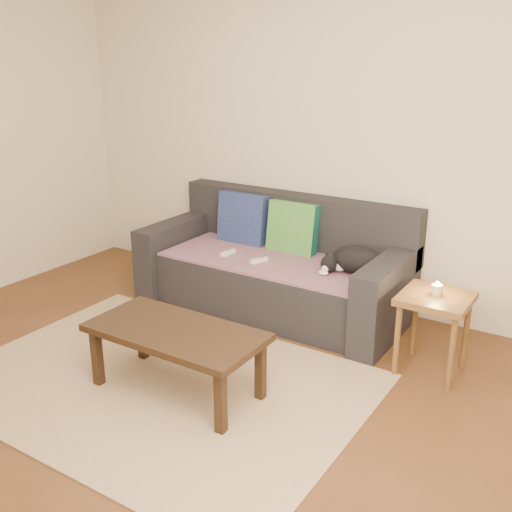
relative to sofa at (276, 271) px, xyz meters
The scene contains 13 objects.
ground 1.60m from the sofa, 90.00° to the right, with size 4.50×4.50×0.00m, color brown.
back_wall 1.08m from the sofa, 90.00° to the left, with size 4.50×0.04×2.60m, color beige.
sofa is the anchor object (origin of this frame).
throw_blanket 0.15m from the sofa, 90.00° to the right, with size 1.66×0.74×0.02m, color #462A4E.
cushion_navy 0.56m from the sofa, 158.49° to the left, with size 0.44×0.11×0.44m, color #0F1C42.
cushion_green 0.37m from the sofa, 72.59° to the left, with size 0.41×0.10×0.41m, color #0B4C45.
cat 0.71m from the sofa, ahead, with size 0.45×0.33×0.20m.
wii_remote_a 0.41m from the sofa, 149.54° to the right, with size 0.15×0.04×0.03m, color white.
wii_remote_b 0.26m from the sofa, 95.99° to the right, with size 0.15×0.04×0.03m, color white.
side_table 1.42m from the sofa, 14.63° to the right, with size 0.42×0.42×0.53m.
candle 1.44m from the sofa, 14.63° to the right, with size 0.06×0.06×0.09m.
rug 1.45m from the sofa, 90.00° to the right, with size 2.50×1.80×0.01m, color tan.
coffee_table 1.44m from the sofa, 83.49° to the right, with size 1.06×0.53×0.42m.
Camera 1 is at (2.27, -2.29, 1.96)m, focal length 42.00 mm.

